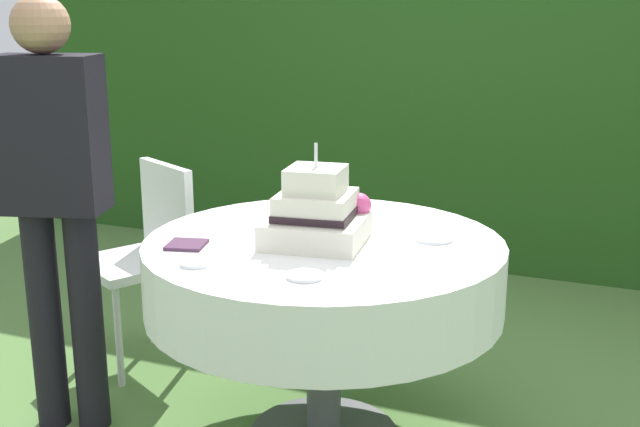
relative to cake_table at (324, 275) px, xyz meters
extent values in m
cube|color=#234C19|center=(0.00, 2.34, 0.47)|extent=(6.15, 0.42, 2.21)
cylinder|color=#4C4C51|center=(0.00, 0.00, -0.27)|extent=(0.13, 0.13, 0.74)
cylinder|color=brown|center=(0.00, 0.00, 0.11)|extent=(1.23, 1.23, 0.03)
cylinder|color=white|center=(0.00, 0.00, 0.00)|extent=(1.26, 1.26, 0.25)
cube|color=silver|center=(-0.02, -0.03, 0.17)|extent=(0.37, 0.37, 0.09)
cube|color=silver|center=(-0.02, -0.03, 0.26)|extent=(0.28, 0.28, 0.09)
cube|color=black|center=(-0.02, -0.03, 0.23)|extent=(0.29, 0.29, 0.02)
cube|color=silver|center=(-0.02, -0.03, 0.35)|extent=(0.21, 0.21, 0.09)
sphere|color=#E04C8C|center=(0.09, 0.11, 0.24)|extent=(0.09, 0.09, 0.09)
cylinder|color=silver|center=(-0.02, -0.03, 0.44)|extent=(0.01, 0.01, 0.08)
cylinder|color=white|center=(0.35, 0.15, 0.14)|extent=(0.14, 0.14, 0.01)
cylinder|color=white|center=(0.09, -0.38, 0.14)|extent=(0.11, 0.11, 0.01)
cylinder|color=white|center=(-0.28, -0.40, 0.14)|extent=(0.10, 0.10, 0.01)
cube|color=#4C2D47|center=(-0.41, -0.24, 0.14)|extent=(0.15, 0.15, 0.01)
cylinder|color=white|center=(-1.23, 0.21, -0.41)|extent=(0.03, 0.03, 0.45)
cylinder|color=white|center=(-0.95, 0.06, -0.41)|extent=(0.03, 0.03, 0.45)
cylinder|color=white|center=(-1.07, 0.49, -0.41)|extent=(0.03, 0.03, 0.45)
cylinder|color=white|center=(-0.79, 0.34, -0.41)|extent=(0.03, 0.03, 0.45)
cube|color=white|center=(-1.01, 0.27, -0.17)|extent=(0.54, 0.54, 0.04)
cube|color=white|center=(-0.92, 0.43, 0.05)|extent=(0.37, 0.23, 0.40)
cylinder|color=black|center=(-1.00, -0.30, -0.21)|extent=(0.12, 0.12, 0.85)
cylinder|color=black|center=(-0.85, -0.25, -0.21)|extent=(0.12, 0.12, 0.85)
cube|color=black|center=(-0.92, -0.27, 0.49)|extent=(0.40, 0.30, 0.55)
sphere|color=#A87A5B|center=(-0.92, -0.27, 0.86)|extent=(0.20, 0.20, 0.20)
camera|label=1|loc=(0.99, -2.46, 0.93)|focal=44.55mm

